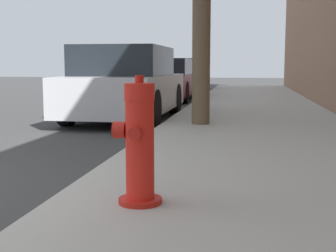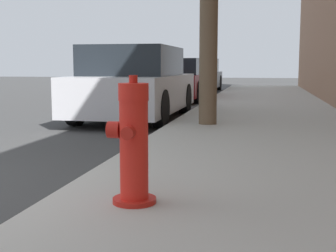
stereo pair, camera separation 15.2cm
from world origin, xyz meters
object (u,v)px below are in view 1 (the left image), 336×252
fire_hydrant (139,145)px  parked_car_mid (164,80)px  parked_car_near (127,84)px  parked_car_far (185,76)px

fire_hydrant → parked_car_mid: bearing=99.3°
fire_hydrant → parked_car_near: (-1.74, 6.32, 0.15)m
parked_car_near → parked_car_far: bearing=90.8°
parked_car_mid → parked_car_far: bearing=89.6°
parked_car_near → parked_car_far: size_ratio=1.05×
parked_car_mid → parked_car_far: parked_car_far is taller
parked_car_far → parked_car_near: bearing=-89.2°
parked_car_near → parked_car_mid: parked_car_near is taller
parked_car_near → parked_car_far: parked_car_near is taller
parked_car_near → parked_car_mid: bearing=91.9°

